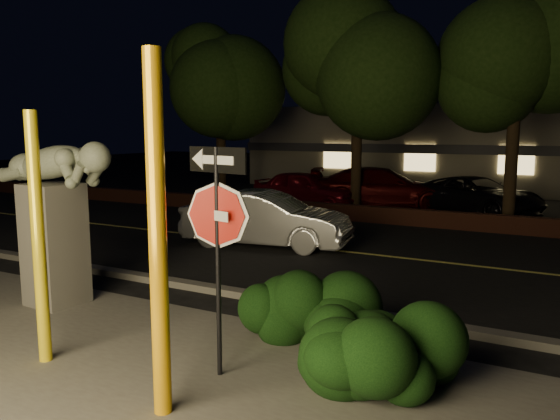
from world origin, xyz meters
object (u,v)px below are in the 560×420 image
object	(u,v)px
parked_car_red	(306,189)
yellow_pole_right	(158,239)
parked_car_dark	(476,196)
silver_sedan	(266,219)
signpost	(217,216)
parked_car_darkred	(382,188)
yellow_pole_left	(38,240)
sculpture	(54,205)

from	to	relation	value
parked_car_red	yellow_pole_right	bearing A→B (deg)	-156.50
parked_car_dark	silver_sedan	bearing A→B (deg)	-178.15
signpost	yellow_pole_right	bearing A→B (deg)	-78.07
parked_car_red	parked_car_darkred	size ratio (longest dim) A/B	0.79
yellow_pole_left	parked_car_dark	world-z (taller)	yellow_pole_left
signpost	silver_sedan	world-z (taller)	signpost
sculpture	silver_sedan	size ratio (longest dim) A/B	0.65
yellow_pole_right	silver_sedan	xyz separation A→B (m)	(-3.06, 7.40, -1.10)
parked_car_red	signpost	bearing A→B (deg)	-155.08
yellow_pole_right	sculpture	xyz separation A→B (m)	(-3.76, 1.88, -0.15)
yellow_pole_left	parked_car_red	world-z (taller)	yellow_pole_left
yellow_pole_left	silver_sedan	xyz separation A→B (m)	(-0.98, 7.12, -0.85)
yellow_pole_left	parked_car_dark	xyz separation A→B (m)	(2.67, 15.03, -0.89)
yellow_pole_right	parked_car_dark	xyz separation A→B (m)	(0.59, 15.31, -1.15)
yellow_pole_left	silver_sedan	world-z (taller)	yellow_pole_left
parked_car_dark	sculpture	bearing A→B (deg)	-171.29
yellow_pole_right	signpost	size ratio (longest dim) A/B	1.35
sculpture	silver_sedan	xyz separation A→B (m)	(0.69, 5.52, -0.96)
silver_sedan	parked_car_darkred	world-z (taller)	parked_car_darkred
sculpture	parked_car_red	distance (m)	12.28
signpost	sculpture	distance (m)	3.89
parked_car_red	parked_car_dark	size ratio (longest dim) A/B	0.88
silver_sedan	parked_car_red	distance (m)	6.97
yellow_pole_left	yellow_pole_right	bearing A→B (deg)	-7.69
parked_car_darkred	parked_car_dark	xyz separation A→B (m)	(3.28, 0.07, -0.11)
yellow_pole_right	parked_car_dark	bearing A→B (deg)	87.80
signpost	parked_car_red	distance (m)	14.12
signpost	silver_sedan	distance (m)	7.24
yellow_pole_right	signpost	distance (m)	0.97
signpost	parked_car_red	size ratio (longest dim) A/B	0.66
parked_car_darkred	silver_sedan	bearing A→B (deg)	157.66
yellow_pole_right	parked_car_darkred	size ratio (longest dim) A/B	0.70
signpost	parked_car_dark	distance (m)	14.41
parked_car_red	parked_car_dark	distance (m)	5.90
parked_car_dark	parked_car_darkred	bearing A→B (deg)	117.82
sculpture	parked_car_dark	bearing A→B (deg)	75.85
yellow_pole_left	parked_car_red	bearing A→B (deg)	102.66
parked_car_darkred	parked_car_dark	world-z (taller)	parked_car_darkred
parked_car_darkred	parked_car_dark	bearing A→B (deg)	-108.42
parked_car_darkred	signpost	bearing A→B (deg)	171.13
silver_sedan	parked_car_dark	size ratio (longest dim) A/B	0.90
yellow_pole_right	signpost	bearing A→B (deg)	89.05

